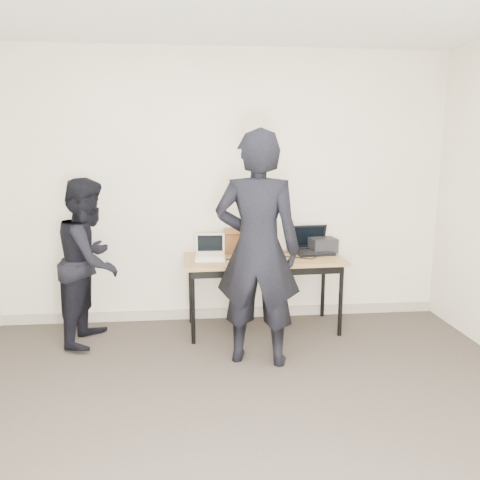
{
  "coord_description": "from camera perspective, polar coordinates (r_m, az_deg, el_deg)",
  "views": [
    {
      "loc": [
        -0.29,
        -2.43,
        1.74
      ],
      "look_at": [
        0.1,
        1.6,
        0.95
      ],
      "focal_mm": 35.0,
      "sensor_mm": 36.0,
      "label": 1
    }
  ],
  "objects": [
    {
      "name": "person_observer",
      "position": [
        4.43,
        -17.82,
        -2.46
      ],
      "size": [
        0.66,
        0.8,
        1.49
      ],
      "primitive_type": "imported",
      "rotation": [
        0.0,
        0.0,
        1.43
      ],
      "color": "black",
      "rests_on": "ground"
    },
    {
      "name": "room",
      "position": [
        2.47,
        1.28,
        2.01
      ],
      "size": [
        4.6,
        4.6,
        2.8
      ],
      "color": "#3D352E",
      "rests_on": "ground"
    },
    {
      "name": "cables",
      "position": [
        4.47,
        3.47,
        -2.12
      ],
      "size": [
        1.16,
        0.42,
        0.01
      ],
      "rotation": [
        0.0,
        0.0,
        -0.06
      ],
      "color": "black",
      "rests_on": "desk"
    },
    {
      "name": "laptop_right",
      "position": [
        4.73,
        8.74,
        -0.8
      ],
      "size": [
        0.39,
        0.38,
        0.27
      ],
      "rotation": [
        0.0,
        0.0,
        0.1
      ],
      "color": "black",
      "rests_on": "desk"
    },
    {
      "name": "laptop_beige",
      "position": [
        4.43,
        -3.66,
        -1.71
      ],
      "size": [
        0.29,
        0.28,
        0.23
      ],
      "rotation": [
        0.0,
        0.0,
        -0.04
      ],
      "color": "beige",
      "rests_on": "desk"
    },
    {
      "name": "baseboard",
      "position": [
        4.97,
        -1.87,
        -8.87
      ],
      "size": [
        4.5,
        0.03,
        0.1
      ],
      "primitive_type": "cube",
      "color": "#A19585",
      "rests_on": "ground"
    },
    {
      "name": "tissue",
      "position": [
        4.62,
        0.66,
        1.87
      ],
      "size": [
        0.14,
        0.1,
        0.08
      ],
      "primitive_type": "ellipsoid",
      "rotation": [
        0.0,
        0.0,
        -0.04
      ],
      "color": "white",
      "rests_on": "leather_satchel"
    },
    {
      "name": "person_typist",
      "position": [
        3.74,
        2.14,
        -1.17
      ],
      "size": [
        0.79,
        0.62,
        1.9
      ],
      "primitive_type": "imported",
      "rotation": [
        0.0,
        0.0,
        2.88
      ],
      "color": "black",
      "rests_on": "ground"
    },
    {
      "name": "laptop_center",
      "position": [
        4.42,
        2.67,
        -1.59
      ],
      "size": [
        0.32,
        0.3,
        0.24
      ],
      "rotation": [
        0.0,
        0.0,
        0.0
      ],
      "color": "black",
      "rests_on": "desk"
    },
    {
      "name": "equipment_box",
      "position": [
        4.77,
        10.07,
        -0.62
      ],
      "size": [
        0.27,
        0.24,
        0.14
      ],
      "primitive_type": "cube",
      "rotation": [
        0.0,
        0.0,
        0.13
      ],
      "color": "black",
      "rests_on": "desk"
    },
    {
      "name": "desk",
      "position": [
        4.48,
        2.89,
        -2.91
      ],
      "size": [
        1.53,
        0.71,
        0.72
      ],
      "rotation": [
        0.0,
        0.0,
        0.04
      ],
      "color": "olive",
      "rests_on": "ground"
    },
    {
      "name": "leather_satchel",
      "position": [
        4.64,
        0.29,
        -0.06
      ],
      "size": [
        0.39,
        0.24,
        0.25
      ],
      "rotation": [
        0.0,
        0.0,
        -0.17
      ],
      "color": "brown",
      "rests_on": "desk"
    },
    {
      "name": "power_brick",
      "position": [
        4.27,
        0.3,
        -2.55
      ],
      "size": [
        0.09,
        0.06,
        0.03
      ],
      "primitive_type": "cube",
      "rotation": [
        0.0,
        0.0,
        0.1
      ],
      "color": "black",
      "rests_on": "desk"
    }
  ]
}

